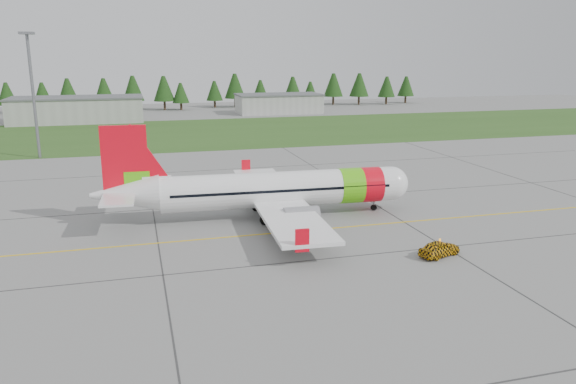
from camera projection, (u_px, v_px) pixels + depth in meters
name	position (u px, v px, depth m)	size (l,w,h in m)	color
ground	(341.00, 257.00, 48.21)	(320.00, 320.00, 0.00)	gray
aircraft	(273.00, 190.00, 59.55)	(33.83, 31.15, 10.24)	white
follow_me_car	(440.00, 234.00, 48.05)	(1.63, 1.38, 4.05)	#F9B50D
grass_strip	(211.00, 132.00, 124.93)	(320.00, 50.00, 0.03)	#30561E
taxi_guideline	(313.00, 230.00, 55.69)	(120.00, 0.25, 0.02)	gold
hangar_west	(77.00, 110.00, 142.66)	(32.00, 14.00, 6.00)	#A8A8A3
hangar_east	(279.00, 104.00, 164.46)	(24.00, 12.00, 5.20)	#A8A8A3
floodlight_mast	(34.00, 98.00, 91.81)	(0.50, 0.50, 20.00)	slate
treeline	(186.00, 93.00, 176.13)	(160.00, 8.00, 10.00)	#1C3F14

